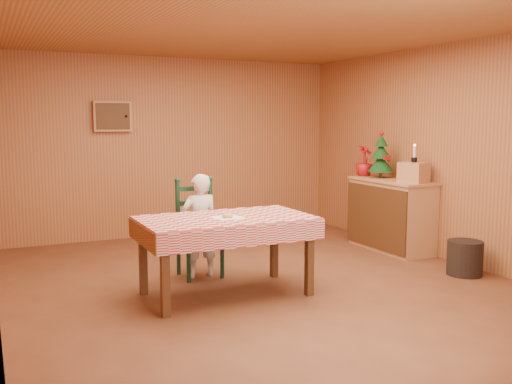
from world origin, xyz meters
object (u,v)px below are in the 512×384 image
Objects in this scene: shelf_unit at (391,215)px; christmas_tree at (381,157)px; ladder_chair at (198,230)px; dining_table at (226,225)px; seated_child at (200,226)px; storage_bin at (465,258)px; crate at (414,172)px.

christmas_tree is at bearing 88.02° from shelf_unit.
ladder_chair is 2.71m from shelf_unit.
shelf_unit is at bearing 1.88° from ladder_chair.
ladder_chair is (-0.00, 0.79, -0.18)m from dining_table.
shelf_unit is 2.00× the size of christmas_tree.
shelf_unit is at bearing -176.92° from seated_child.
dining_table is 2.73m from storage_bin.
ladder_chair is at bearing 173.47° from crate.
dining_table is 4.35× the size of storage_bin.
ladder_chair is 0.08m from seated_child.
ladder_chair reaches higher than dining_table.
shelf_unit is at bearing 91.23° from crate.
ladder_chair is 2.83m from christmas_tree.
crate is at bearing -90.00° from christmas_tree.
dining_table is 2.86m from shelf_unit.
crate reaches higher than storage_bin.
ladder_chair is at bearing -172.90° from christmas_tree.
seated_child is at bearing -176.92° from shelf_unit.
dining_table is 2.99m from christmas_tree.
shelf_unit is (2.71, 0.88, -0.22)m from dining_table.
seated_child reaches higher than dining_table.
ladder_chair is at bearing 90.00° from dining_table.
dining_table is 1.53× the size of ladder_chair.
crate is 0.79× the size of storage_bin.
seated_child is at bearing -171.72° from christmas_tree.
seated_child is at bearing 155.52° from storage_bin.
dining_table is 5.52× the size of crate.
crate is at bearing -6.53° from ladder_chair.
christmas_tree reaches higher than shelf_unit.
seated_child is 2.93m from storage_bin.
shelf_unit is (2.71, 0.15, -0.10)m from seated_child.
dining_table is at bearing -90.00° from ladder_chair.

